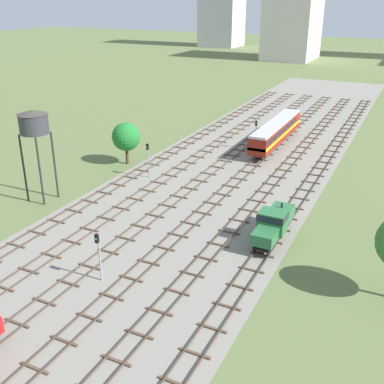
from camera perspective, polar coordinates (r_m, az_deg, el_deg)
The scene contains 16 objects.
ground_plane at distance 62.87m, azimuth 2.97°, elevation 1.13°, with size 480.00×480.00×0.00m, color #5B6B3D.
ballast_bed at distance 62.87m, azimuth 2.97°, elevation 1.13°, with size 26.81×176.00×0.01m, color gray.
track_far_left at distance 68.55m, azimuth -5.50°, elevation 3.06°, with size 2.40×126.00×0.29m.
track_left at distance 66.41m, azimuth -2.12°, elevation 2.49°, with size 2.40×126.00×0.29m.
track_centre_left at distance 64.52m, azimuth 1.46°, elevation 1.87°, with size 2.40×126.00×0.29m.
track_centre at distance 62.91m, azimuth 5.25°, elevation 1.21°, with size 2.40×126.00×0.29m.
track_centre_right at distance 61.60m, azimuth 9.21°, elevation 0.51°, with size 2.40×126.00×0.29m.
track_right at distance 60.60m, azimuth 13.32°, elevation -0.21°, with size 2.40×126.00×0.29m.
shunter_loco_right_near at distance 48.21m, azimuth 9.87°, elevation -3.68°, with size 2.74×8.46×3.10m.
diesel_railcar_centre_mid at distance 78.87m, azimuth 10.18°, elevation 7.35°, with size 2.96×20.50×3.80m.
water_tower at distance 57.76m, azimuth -18.69°, elevation 7.80°, with size 3.53×3.53×11.10m.
signal_post_nearest at distance 76.10m, azimuth 7.80°, elevation 7.37°, with size 0.28×0.47×4.93m.
signal_post_near at distance 63.81m, azimuth -5.35°, elevation 4.43°, with size 0.28×0.47×4.96m.
signal_post_mid at distance 41.29m, azimuth -11.28°, elevation -6.96°, with size 0.28×0.47×4.77m.
lineside_tree_0 at distance 69.31m, azimuth -8.02°, elevation 6.66°, with size 4.14×4.14×6.24m.
skyline_tower_1 at distance 191.25m, azimuth 12.22°, elevation 20.35°, with size 17.68×23.64×32.32m.
Camera 1 is at (22.52, 2.15, 23.37)m, focal length 43.88 mm.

